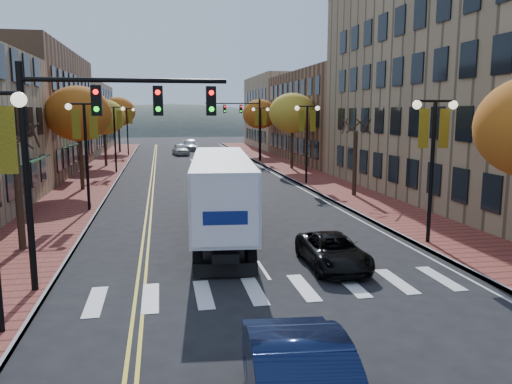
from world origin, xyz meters
TOP-DOWN VIEW (x-y plane):
  - ground at (0.00, 0.00)m, footprint 200.00×200.00m
  - sidewalk_left at (-9.00, 32.50)m, footprint 4.00×85.00m
  - sidewalk_right at (9.00, 32.50)m, footprint 4.00×85.00m
  - building_left_mid at (-17.00, 36.00)m, footprint 12.00×24.00m
  - building_left_far at (-17.00, 61.00)m, footprint 12.00×26.00m
  - building_right_near at (18.50, 16.00)m, footprint 15.00×28.00m
  - building_right_mid at (18.50, 42.00)m, footprint 15.00×24.00m
  - building_right_far at (18.50, 64.00)m, footprint 15.00×20.00m
  - tree_left_a at (-9.00, 8.00)m, footprint 0.28×0.28m
  - tree_left_b at (-9.00, 24.00)m, footprint 4.48×4.48m
  - tree_left_c at (-9.00, 40.00)m, footprint 4.16×4.16m
  - tree_left_d at (-9.00, 58.00)m, footprint 4.61×4.61m
  - tree_right_b at (9.00, 18.00)m, footprint 0.28×0.28m
  - tree_right_c at (9.00, 34.00)m, footprint 4.48×4.48m
  - tree_right_d at (9.00, 50.00)m, footprint 4.35×4.35m
  - lamp_left_b at (-7.50, 16.00)m, footprint 1.96×0.36m
  - lamp_left_c at (-7.50, 34.00)m, footprint 1.96×0.36m
  - lamp_left_d at (-7.50, 52.00)m, footprint 1.96×0.36m
  - lamp_right_a at (7.50, 6.00)m, footprint 1.96×0.36m
  - lamp_right_b at (7.50, 24.00)m, footprint 1.96×0.36m
  - lamp_right_c at (7.50, 42.00)m, footprint 1.96×0.36m
  - traffic_mast_near at (-5.48, 3.00)m, footprint 6.10×0.35m
  - traffic_mast_far at (5.48, 42.00)m, footprint 6.10×0.34m
  - semi_truck at (-0.79, 10.03)m, footprint 3.72×14.70m
  - black_suv at (2.55, 3.91)m, footprint 2.07×4.29m
  - car_far_white at (-0.94, 52.93)m, footprint 2.36×4.65m
  - car_far_silver at (0.68, 60.52)m, footprint 2.14×5.08m
  - car_far_oncoming at (0.97, 65.57)m, footprint 1.80×4.15m

SIDE VIEW (x-z plane):
  - ground at x=0.00m, z-range 0.00..0.00m
  - sidewalk_left at x=-9.00m, z-range 0.00..0.15m
  - sidewalk_right at x=9.00m, z-range 0.00..0.15m
  - black_suv at x=2.55m, z-range 0.00..1.18m
  - car_far_oncoming at x=0.97m, z-range 0.00..1.33m
  - car_far_silver at x=0.68m, z-range 0.00..1.46m
  - car_far_white at x=-0.94m, z-range 0.00..1.52m
  - semi_truck at x=-0.79m, z-range 0.31..3.94m
  - tree_left_a at x=-9.00m, z-range 0.15..4.35m
  - tree_right_b at x=9.00m, z-range 0.15..4.35m
  - lamp_left_b at x=-7.50m, z-range 1.27..7.32m
  - lamp_left_c at x=-7.50m, z-range 1.27..7.32m
  - lamp_left_d at x=-7.50m, z-range 1.27..7.32m
  - lamp_right_a at x=7.50m, z-range 1.27..7.32m
  - lamp_right_b at x=7.50m, z-range 1.27..7.32m
  - lamp_right_c at x=7.50m, z-range 1.27..7.32m
  - building_left_far at x=-17.00m, z-range 0.00..9.50m
  - traffic_mast_near at x=-5.48m, z-range 1.42..8.42m
  - traffic_mast_far at x=5.48m, z-range 1.42..8.42m
  - building_right_mid at x=18.50m, z-range 0.00..10.00m
  - tree_left_c at x=-9.00m, z-range 1.71..8.40m
  - tree_right_d at x=9.00m, z-range 1.79..8.79m
  - tree_left_b at x=-9.00m, z-range 1.84..9.05m
  - tree_right_c at x=9.00m, z-range 1.84..9.05m
  - building_left_mid at x=-17.00m, z-range 0.00..11.00m
  - building_right_far at x=18.50m, z-range 0.00..11.00m
  - tree_left_d at x=-9.00m, z-range 1.89..9.31m
  - building_right_near at x=18.50m, z-range 0.00..15.00m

